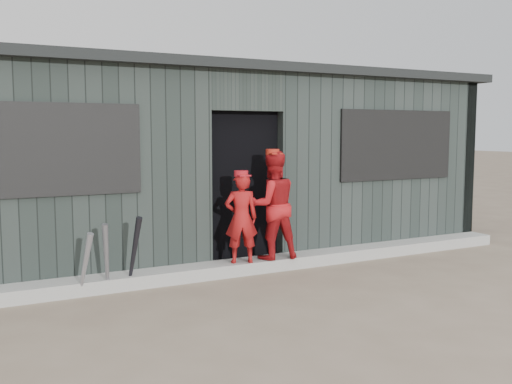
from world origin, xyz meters
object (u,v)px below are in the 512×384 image
bat_left (85,265)px  player_red_left (241,218)px  player_red_right (272,205)px  dugout (203,162)px  player_grey_back (268,209)px  bat_mid (107,259)px  bat_right (134,253)px

bat_left → player_red_left: 1.93m
player_red_right → dugout: size_ratio=0.16×
player_red_left → player_grey_back: 1.08m
player_red_right → player_grey_back: (0.33, 0.71, -0.15)m
bat_left → player_red_right: 2.39m
bat_left → player_grey_back: player_grey_back is taller
player_red_left → bat_left: bearing=22.4°
bat_mid → player_red_left: bearing=3.7°
bat_right → dugout: (1.59, 1.86, 0.87)m
bat_left → player_grey_back: bearing=18.8°
bat_right → player_red_left: (1.35, 0.10, 0.28)m
bat_left → player_red_right: (2.34, 0.20, 0.47)m
player_grey_back → dugout: bearing=-83.3°
player_red_left → dugout: size_ratio=0.13×
bat_right → player_red_right: size_ratio=0.64×
bat_left → bat_mid: 0.24m
bat_left → player_red_left: (1.89, 0.16, 0.34)m
player_red_left → bat_mid: bearing=21.2°
bat_mid → bat_right: size_ratio=0.91×
bat_mid → player_red_right: size_ratio=0.58×
player_red_left → bat_right: bearing=21.8°
bat_left → bat_mid: bearing=13.1°
bat_mid → dugout: (1.89, 1.87, 0.90)m
bat_left → bat_right: 0.54m
bat_left → dugout: size_ratio=0.09×
bat_left → bat_mid: bat_mid is taller
bat_left → dugout: dugout is taller
player_red_right → dugout: (-0.22, 1.73, 0.46)m
dugout → player_red_left: bearing=-97.5°
bat_left → player_red_left: size_ratio=0.67×
bat_mid → bat_right: 0.30m
player_red_right → player_grey_back: bearing=-107.5°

